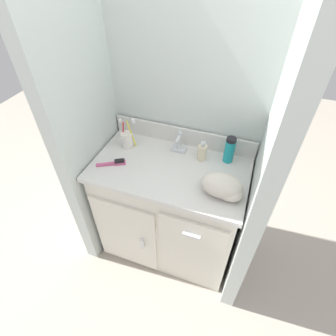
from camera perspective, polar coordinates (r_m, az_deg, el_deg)
The scene contains 12 objects.
ground_plane at distance 2.15m, azimuth 0.25°, elevation -16.01°, with size 6.00×6.00×0.00m, color #ADA393.
wall_back at distance 1.60m, azimuth 4.26°, elevation 15.12°, with size 1.09×0.08×2.20m, color silver.
wall_left at distance 1.56m, azimuth -17.88°, elevation 12.45°, with size 0.08×0.60×2.20m, color silver.
wall_right at distance 1.29m, azimuth 22.10°, elevation 4.59°, with size 0.08×0.60×2.20m, color silver.
vanity at distance 1.80m, azimuth 0.20°, elevation -8.98°, with size 0.91×0.54×0.80m.
backsplash at distance 1.67m, azimuth 3.26°, elevation 6.97°, with size 0.91×0.02×0.11m.
sink_faucet at distance 1.61m, azimuth 2.39°, elevation 5.20°, with size 0.09×0.09×0.14m.
toothbrush_cup at distance 1.66m, azimuth -8.93°, elevation 6.22°, with size 0.10×0.07×0.20m.
soap_dispenser at distance 1.56m, azimuth 7.45°, elevation 3.46°, with size 0.05×0.06×0.13m.
shaving_cream_can at distance 1.56m, azimuth 13.24°, elevation 3.87°, with size 0.06×0.06×0.16m.
hairbrush at distance 1.57m, azimuth -11.45°, elevation 1.13°, with size 0.16×0.11×0.03m.
hand_towel at distance 1.37m, azimuth 12.01°, elevation -4.08°, with size 0.22×0.15×0.11m.
Camera 1 is at (0.37, -1.06, 1.83)m, focal length 28.00 mm.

